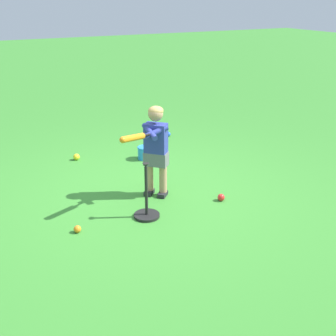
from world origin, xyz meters
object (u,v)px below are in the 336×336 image
Objects in this scene: play_ball_behind_batter at (77,229)px; toy_bucket at (145,153)px; play_ball_far_right at (221,197)px; batting_tee at (147,208)px; child_batter at (155,144)px; play_ball_far_left at (168,134)px; play_ball_by_bucket at (76,157)px.

play_ball_behind_batter is 2.17m from toy_bucket.
play_ball_far_right is 0.14× the size of batting_tee.
batting_tee is at bearing 54.20° from child_batter.
child_batter is at bearing 70.95° from toy_bucket.
play_ball_far_left is at bearing -122.28° from batting_tee.
child_batter is at bearing -159.08° from play_ball_behind_batter.
child_batter is 1.36m from toy_bucket.
play_ball_by_bucket is (-0.58, -2.00, 0.01)m from play_ball_behind_batter.
play_ball_by_bucket is 0.99m from toy_bucket.
play_ball_behind_batter is (1.07, 0.41, -0.61)m from child_batter.
child_batter is at bearing -125.80° from batting_tee.
toy_bucket is (-0.72, -1.61, -0.01)m from batting_tee.
play_ball_far_right is at bearing 118.11° from play_ball_by_bucket.
play_ball_far_left is 1.73m from play_ball_by_bucket.
play_ball_by_bucket is at bearing -25.09° from toy_bucket.
play_ball_far_left is 0.13× the size of batting_tee.
play_ball_far_right is (-0.62, 0.48, -0.61)m from child_batter.
play_ball_far_right reaches higher than play_ball_far_left.
child_batter is 0.99m from play_ball_far_right.
toy_bucket is at bearing 154.91° from play_ball_by_bucket.
play_ball_far_left is at bearing -135.25° from toy_bucket.
play_ball_behind_batter is 1.69m from play_ball_far_right.
batting_tee is at bearing 95.00° from play_ball_by_bucket.
toy_bucket is at bearing -109.05° from child_batter.
play_ball_by_bucket is at bearing -61.89° from play_ball_far_right.
child_batter reaches higher than play_ball_by_bucket.
batting_tee is at bearing 178.22° from play_ball_behind_batter.
play_ball_far_left is at bearing -121.47° from child_batter.
toy_bucket is (0.21, -1.65, 0.06)m from play_ball_far_right.
play_ball_by_bucket is at bearing -106.20° from play_ball_behind_batter.
child_batter is 12.83× the size of play_ball_far_right.
child_batter is at bearing 58.53° from play_ball_far_left.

